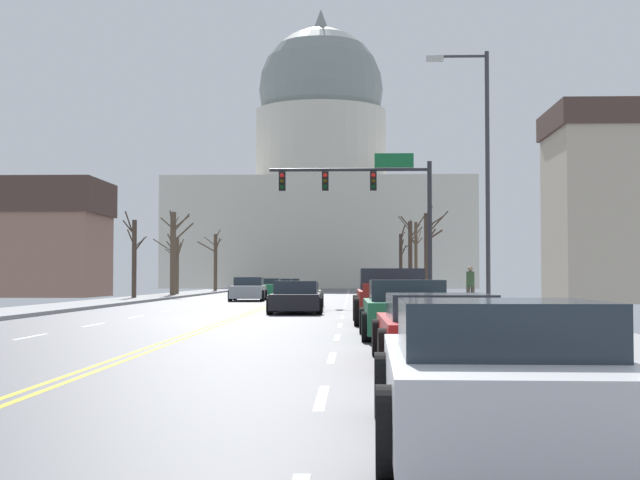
% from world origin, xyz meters
% --- Properties ---
extents(ground, '(20.00, 180.00, 0.20)m').
position_xyz_m(ground, '(0.00, -0.00, 0.02)').
color(ground, '#4F4F54').
extents(signal_gantry, '(7.91, 0.41, 7.23)m').
position_xyz_m(signal_gantry, '(4.84, 15.56, 5.36)').
color(signal_gantry, '#28282D').
rests_on(signal_gantry, ground).
extents(street_lamp_right, '(2.03, 0.24, 8.51)m').
position_xyz_m(street_lamp_right, '(7.97, 0.37, 5.10)').
color(street_lamp_right, '#333338').
rests_on(street_lamp_right, ground).
extents(capitol_building, '(35.73, 19.61, 34.22)m').
position_xyz_m(capitol_building, '(0.00, 83.43, 12.28)').
color(capitol_building, beige).
rests_on(capitol_building, ground).
extents(sedan_near_00, '(2.00, 4.30, 1.14)m').
position_xyz_m(sedan_near_00, '(1.60, 11.22, 0.54)').
color(sedan_near_00, '#6B6056').
rests_on(sedan_near_00, ground).
extents(sedan_near_01, '(2.09, 4.49, 1.21)m').
position_xyz_m(sedan_near_01, '(1.73, 5.24, 0.56)').
color(sedan_near_01, black).
rests_on(sedan_near_01, ground).
extents(pickup_truck_near_02, '(2.36, 5.31, 1.61)m').
position_xyz_m(pickup_truck_near_02, '(5.04, -1.98, 0.72)').
color(pickup_truck_near_02, maroon).
rests_on(pickup_truck_near_02, ground).
extents(sedan_near_03, '(2.05, 4.29, 1.30)m').
position_xyz_m(sedan_near_03, '(5.04, -8.63, 0.61)').
color(sedan_near_03, '#1E7247').
rests_on(sedan_near_03, ground).
extents(sedan_near_04, '(2.02, 4.45, 1.11)m').
position_xyz_m(sedan_near_04, '(5.20, -14.83, 0.54)').
color(sedan_near_04, '#B71414').
rests_on(sedan_near_04, ground).
extents(sedan_near_05, '(2.08, 4.44, 1.19)m').
position_xyz_m(sedan_near_05, '(5.04, -21.82, 0.56)').
color(sedan_near_05, silver).
rests_on(sedan_near_05, ground).
extents(sedan_oncoming_00, '(2.10, 4.65, 1.33)m').
position_xyz_m(sedan_oncoming_00, '(-2.03, 22.73, 0.62)').
color(sedan_oncoming_00, '#9EA3A8').
rests_on(sedan_oncoming_00, ground).
extents(sedan_oncoming_01, '(2.02, 4.29, 1.23)m').
position_xyz_m(sedan_oncoming_01, '(-1.98, 34.27, 0.58)').
color(sedan_oncoming_01, '#1E7247').
rests_on(sedan_oncoming_01, ground).
extents(sedan_oncoming_02, '(2.04, 4.38, 1.18)m').
position_xyz_m(sedan_oncoming_02, '(-1.93, 46.41, 0.55)').
color(sedan_oncoming_02, black).
rests_on(sedan_oncoming_02, ground).
extents(sedan_oncoming_03, '(2.02, 4.45, 1.14)m').
position_xyz_m(sedan_oncoming_03, '(-1.97, 58.84, 0.54)').
color(sedan_oncoming_03, '#6B6056').
rests_on(sedan_oncoming_03, ground).
extents(flank_building_00, '(11.79, 7.33, 7.85)m').
position_xyz_m(flank_building_00, '(-18.84, 32.46, 3.99)').
color(flank_building_00, '#8C6656').
rests_on(flank_building_00, ground).
extents(flank_building_01, '(9.28, 6.85, 10.29)m').
position_xyz_m(flank_building_01, '(18.95, 19.96, 5.19)').
color(flank_building_01, '#B2A38E').
rests_on(flank_building_01, ground).
extents(bare_tree_00, '(1.58, 3.01, 5.82)m').
position_xyz_m(bare_tree_00, '(8.25, 54.64, 2.89)').
color(bare_tree_00, '#423328').
rests_on(bare_tree_00, ground).
extents(bare_tree_01, '(2.31, 1.65, 4.23)m').
position_xyz_m(bare_tree_01, '(-8.60, 35.57, 2.27)').
color(bare_tree_01, brown).
rests_on(bare_tree_01, ground).
extents(bare_tree_02, '(1.45, 2.17, 5.93)m').
position_xyz_m(bare_tree_02, '(8.25, 24.89, 2.84)').
color(bare_tree_02, '#423328').
rests_on(bare_tree_02, ground).
extents(bare_tree_03, '(1.33, 1.42, 5.08)m').
position_xyz_m(bare_tree_03, '(-8.84, 23.96, 2.58)').
color(bare_tree_03, '#423328').
rests_on(bare_tree_03, ground).
extents(bare_tree_04, '(2.12, 1.10, 6.41)m').
position_xyz_m(bare_tree_04, '(8.81, 50.16, 3.29)').
color(bare_tree_04, '#423328').
rests_on(bare_tree_04, ground).
extents(bare_tree_05, '(2.10, 1.92, 5.28)m').
position_xyz_m(bare_tree_05, '(-8.07, 50.67, 2.75)').
color(bare_tree_05, '#4C3D2D').
rests_on(bare_tree_05, ground).
extents(bare_tree_06, '(1.43, 1.18, 6.17)m').
position_xyz_m(bare_tree_06, '(8.85, 43.58, 3.11)').
color(bare_tree_06, '#4C3D2D').
rests_on(bare_tree_06, ground).
extents(bare_tree_07, '(2.35, 2.35, 5.58)m').
position_xyz_m(bare_tree_07, '(-8.01, 31.59, 3.07)').
color(bare_tree_07, brown).
rests_on(bare_tree_07, ground).
extents(pedestrian_00, '(0.35, 0.34, 1.66)m').
position_xyz_m(pedestrian_00, '(8.79, 9.55, 1.06)').
color(pedestrian_00, '#4C4238').
rests_on(pedestrian_00, ground).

